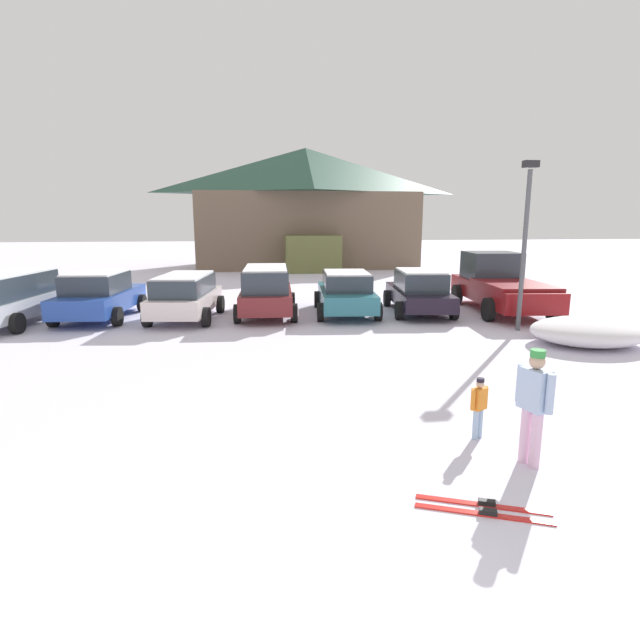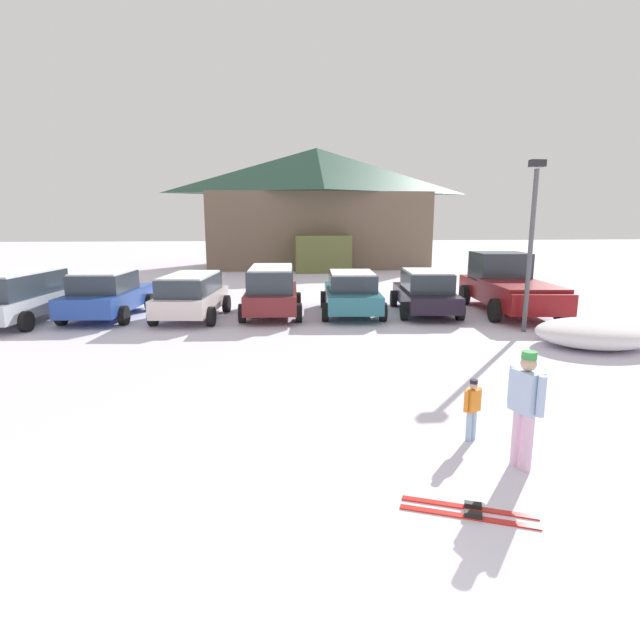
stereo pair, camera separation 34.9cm
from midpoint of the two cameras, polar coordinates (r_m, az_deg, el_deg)
The scene contains 14 objects.
ground at distance 4.86m, azimuth -2.92°, elevation -32.72°, with size 160.00×160.00×0.00m, color silver.
ski_lodge at distance 37.40m, azimuth -0.11°, elevation 12.76°, with size 15.89×9.61×8.46m.
parked_silver_wagon at distance 19.31m, azimuth -30.66°, elevation 2.45°, with size 2.52×4.83×1.72m.
parked_blue_hatchback at distance 18.94m, azimuth -22.70°, elevation 2.75°, with size 2.48×4.50×1.65m.
parked_white_suv at distance 17.79m, azimuth -13.95°, elevation 2.84°, with size 2.44×4.21×1.56m.
parked_maroon_van at distance 17.94m, azimuth -4.98°, elevation 3.49°, with size 2.24×4.31×1.76m.
parked_teal_hatchback at distance 18.19m, azimuth 4.16°, elevation 3.17°, with size 2.45×4.62×1.57m.
parked_black_sedan at distance 18.73m, azimuth 12.46°, elevation 3.19°, with size 2.48×4.69×1.60m.
pickup_truck at distance 20.01m, azimuth 21.06°, elevation 3.76°, with size 2.89×6.11×2.15m.
skier_adult_in_blue_parka at distance 7.47m, azimuth 23.67°, elevation -8.71°, with size 0.35×0.60×1.67m.
skier_child_in_orange_jacket at distance 8.20m, azimuth 18.19°, elevation -9.36°, with size 0.33×0.24×0.99m.
pair_of_skis at distance 6.56m, azimuth 18.29°, elevation -20.08°, with size 1.57×0.84×0.08m.
lamp_post at distance 16.33m, azimuth 23.58°, elevation 8.69°, with size 0.44×0.24×5.09m.
plowed_snow_pile at distance 15.54m, azimuth 29.50°, elevation -1.30°, with size 3.16×2.53×0.75m, color white.
Camera 2 is at (0.05, -3.51, 3.38)m, focal length 28.00 mm.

